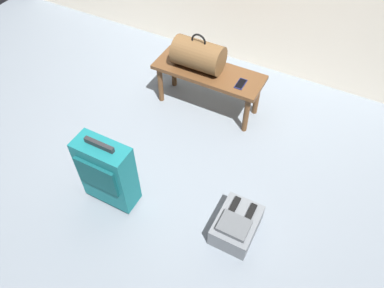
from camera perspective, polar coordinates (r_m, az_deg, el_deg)
The scene contains 6 objects.
ground_plane at distance 3.15m, azimuth -3.20°, elevation -1.98°, with size 6.60×6.60×0.00m, color slate.
bench at distance 3.35m, azimuth 2.58°, elevation 10.50°, with size 1.00×0.36×0.43m.
duffel_bag_brown at distance 3.26m, azimuth 1.01°, elevation 13.77°, with size 0.44×0.26×0.34m.
cell_phone at distance 3.18m, azimuth 7.64°, elevation 9.32°, with size 0.07×0.14×0.01m.
suitcase_upright_teal at distance 2.69m, azimuth -13.16°, elevation -4.38°, with size 0.40×0.21×0.66m.
backpack_grey at distance 2.70m, azimuth 6.97°, elevation -12.45°, with size 0.28×0.38×0.21m.
Camera 1 is at (1.07, -1.66, 2.46)m, focal length 34.09 mm.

